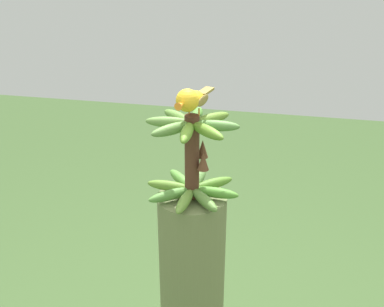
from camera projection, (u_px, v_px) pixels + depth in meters
banana_bunch at (192, 157)px, 1.50m from camera, size 0.31×0.31×0.28m
perched_bird at (191, 100)px, 1.41m from camera, size 0.09×0.24×0.09m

